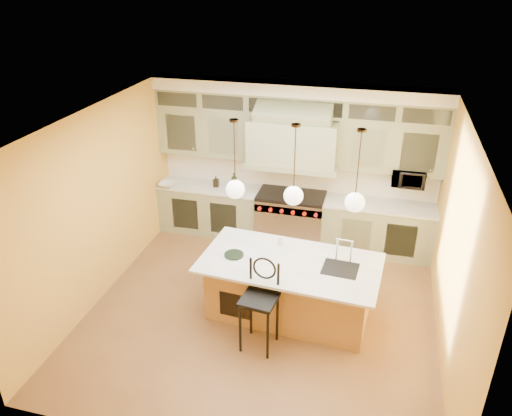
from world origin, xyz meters
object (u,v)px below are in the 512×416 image
(range, at_px, (291,218))
(kitchen_island, at_px, (290,286))
(counter_stool, at_px, (260,299))
(microwave, at_px, (408,177))

(range, xyz_separation_m, kitchen_island, (0.41, -2.09, -0.01))
(counter_stool, bearing_deg, range, 99.32)
(counter_stool, bearing_deg, microwave, 64.97)
(range, relative_size, counter_stool, 0.93)
(kitchen_island, relative_size, microwave, 4.78)
(range, xyz_separation_m, microwave, (1.95, 0.11, 0.96))
(range, bearing_deg, microwave, 3.12)
(counter_stool, relative_size, microwave, 2.37)
(range, relative_size, kitchen_island, 0.46)
(kitchen_island, height_order, microwave, microwave)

